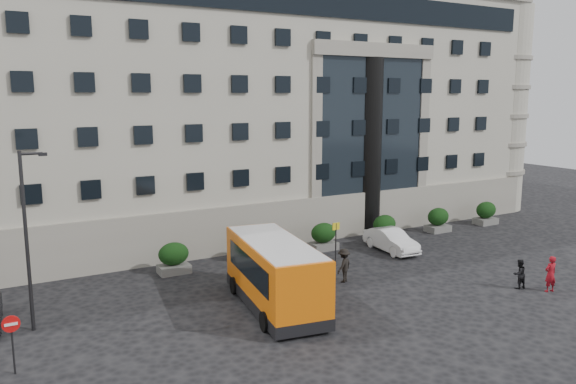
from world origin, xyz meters
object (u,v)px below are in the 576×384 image
object	(u,v)px
bus_stop_sign	(336,235)
white_taxi	(391,240)
hedge_d	(384,227)
street_lamp	(28,234)
minibus	(275,271)
hedge_a	(174,258)
no_entry_sign	(12,333)
pedestrian_c	(344,265)
hedge_c	(323,236)
hedge_e	(438,220)
hedge_b	(254,246)
red_truck	(11,235)
hedge_f	(486,213)
pedestrian_a	(550,274)
pedestrian_b	(519,274)

from	to	relation	value
bus_stop_sign	white_taxi	xyz separation A→B (m)	(4.64, 0.27, -0.98)
hedge_d	street_lamp	bearing A→B (deg)	-168.47
white_taxi	minibus	bearing A→B (deg)	-152.21
bus_stop_sign	white_taxi	bearing A→B (deg)	3.33
hedge_a	no_entry_sign	xyz separation A→B (m)	(-9.00, -8.84, 0.72)
no_entry_sign	pedestrian_c	distance (m)	17.01
minibus	white_taxi	bearing A→B (deg)	32.41
hedge_c	hedge_e	size ratio (longest dim) A/B	1.00
hedge_a	hedge_b	world-z (taller)	same
hedge_d	no_entry_sign	bearing A→B (deg)	-160.24
hedge_d	bus_stop_sign	distance (m)	6.76
hedge_a	white_taxi	world-z (taller)	hedge_a
hedge_c	hedge_d	bearing A→B (deg)	0.00
hedge_e	red_truck	size ratio (longest dim) A/B	0.31
hedge_a	minibus	xyz separation A→B (m)	(2.64, -7.63, 0.90)
hedge_b	hedge_d	xyz separation A→B (m)	(10.40, 0.00, 0.00)
hedge_f	hedge_b	bearing A→B (deg)	180.00
street_lamp	red_truck	world-z (taller)	street_lamp
no_entry_sign	hedge_a	bearing A→B (deg)	44.48
hedge_f	minibus	world-z (taller)	minibus
hedge_d	pedestrian_c	distance (m)	9.95
hedge_e	street_lamp	xyz separation A→B (m)	(-28.74, -4.80, 3.44)
white_taxi	pedestrian_c	xyz separation A→B (m)	(-6.36, -3.62, 0.21)
hedge_b	pedestrian_a	distance (m)	17.02
hedge_f	pedestrian_a	xyz separation A→B (m)	(-9.59, -12.80, 0.05)
minibus	white_taxi	xyz separation A→B (m)	(11.49, 5.10, -1.08)
hedge_c	pedestrian_c	xyz separation A→B (m)	(-2.62, -6.15, 0.03)
hedge_a	street_lamp	size ratio (longest dim) A/B	0.23
street_lamp	no_entry_sign	xyz separation A→B (m)	(-1.06, -4.04, -2.72)
hedge_b	hedge_d	world-z (taller)	same
red_truck	no_entry_sign	bearing A→B (deg)	-104.81
white_taxi	hedge_d	bearing A→B (deg)	63.84
hedge_b	street_lamp	xyz separation A→B (m)	(-13.14, -4.80, 3.44)
no_entry_sign	hedge_f	bearing A→B (deg)	14.17
hedge_b	hedge_e	distance (m)	15.60
hedge_a	hedge_c	distance (m)	10.40
hedge_e	pedestrian_a	xyz separation A→B (m)	(-4.39, -12.80, 0.05)
hedge_a	pedestrian_a	xyz separation A→B (m)	(16.41, -12.80, 0.05)
no_entry_sign	pedestrian_a	world-z (taller)	no_entry_sign
hedge_f	pedestrian_c	xyz separation A→B (m)	(-18.22, -6.15, 0.03)
white_taxi	pedestrian_c	world-z (taller)	pedestrian_c
street_lamp	red_truck	bearing A→B (deg)	90.65
hedge_d	red_truck	bearing A→B (deg)	161.39
hedge_e	white_taxi	distance (m)	7.13
hedge_b	pedestrian_c	xyz separation A→B (m)	(2.58, -6.15, 0.03)
hedge_e	street_lamp	size ratio (longest dim) A/B	0.23
bus_stop_sign	red_truck	xyz separation A→B (m)	(-17.59, 10.77, -0.20)
hedge_d	hedge_f	xyz separation A→B (m)	(10.40, 0.00, 0.00)
street_lamp	white_taxi	world-z (taller)	street_lamp
red_truck	pedestrian_b	bearing A→B (deg)	-51.55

